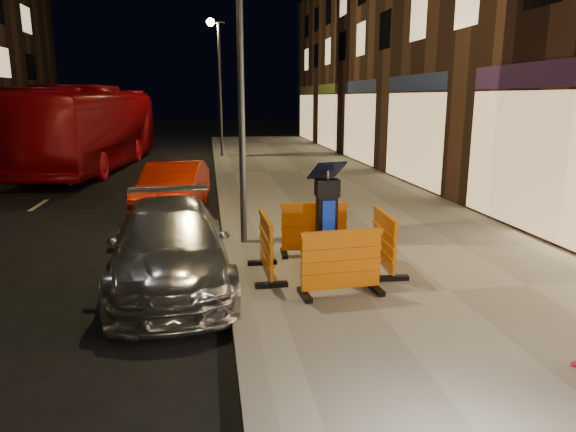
{
  "coord_description": "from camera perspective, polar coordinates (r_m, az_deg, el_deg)",
  "views": [
    {
      "loc": [
        -0.36,
        -6.54,
        2.87
      ],
      "look_at": [
        0.8,
        1.0,
        1.1
      ],
      "focal_mm": 32.0,
      "sensor_mm": 36.0,
      "label": 1
    }
  ],
  "objects": [
    {
      "name": "sidewalk",
      "position": [
        7.87,
        17.38,
        -8.38
      ],
      "size": [
        6.0,
        60.0,
        0.15
      ],
      "primitive_type": "cube",
      "color": "gray",
      "rests_on": "ground"
    },
    {
      "name": "barrier_front",
      "position": [
        7.23,
        5.95,
        -5.17
      ],
      "size": [
        1.23,
        0.58,
        0.93
      ],
      "primitive_type": "cube",
      "rotation": [
        0.0,
        0.0,
        0.08
      ],
      "color": "orange",
      "rests_on": "sidewalk"
    },
    {
      "name": "barrier_kerbside",
      "position": [
        7.96,
        -2.43,
        -3.4
      ],
      "size": [
        0.52,
        1.21,
        0.93
      ],
      "primitive_type": "cube",
      "rotation": [
        0.0,
        0.0,
        1.6
      ],
      "color": "orange",
      "rests_on": "sidewalk"
    },
    {
      "name": "car_red",
      "position": [
        13.39,
        -12.48,
        0.38
      ],
      "size": [
        1.82,
        3.98,
        1.26
      ],
      "primitive_type": "imported",
      "rotation": [
        0.0,
        0.0,
        -0.13
      ],
      "color": "#AC1806",
      "rests_on": "ground"
    },
    {
      "name": "parking_kiosk",
      "position": [
        8.02,
        4.31,
        -0.57
      ],
      "size": [
        0.53,
        0.53,
        1.67
      ],
      "primitive_type": "cube",
      "rotation": [
        0.0,
        0.0,
        -0.01
      ],
      "color": "black",
      "rests_on": "sidewalk"
    },
    {
      "name": "barrier_bldgside",
      "position": [
        8.37,
        10.62,
        -2.79
      ],
      "size": [
        0.55,
        1.22,
        0.93
      ],
      "primitive_type": "cube",
      "rotation": [
        0.0,
        0.0,
        1.53
      ],
      "color": "orange",
      "rests_on": "sidewalk"
    },
    {
      "name": "street_lamp_mid",
      "position": [
        9.57,
        -5.26,
        14.69
      ],
      "size": [
        0.12,
        0.12,
        6.0
      ],
      "primitive_type": "cylinder",
      "color": "#3F3F44",
      "rests_on": "sidewalk"
    },
    {
      "name": "street_lamp_far",
      "position": [
        24.55,
        -7.53,
        13.62
      ],
      "size": [
        0.12,
        0.12,
        6.0
      ],
      "primitive_type": "cylinder",
      "color": "#3F3F44",
      "rests_on": "sidewalk"
    },
    {
      "name": "car_silver",
      "position": [
        8.36,
        -12.75,
        -7.35
      ],
      "size": [
        2.08,
        4.44,
        1.25
      ],
      "primitive_type": "imported",
      "rotation": [
        0.0,
        0.0,
        0.08
      ],
      "color": "#B3B3B8",
      "rests_on": "ground"
    },
    {
      "name": "bus_doubledecker",
      "position": [
        22.58,
        -20.78,
        4.92
      ],
      "size": [
        3.83,
        12.02,
        3.29
      ],
      "primitive_type": "imported",
      "rotation": [
        0.0,
        0.0,
        -0.09
      ],
      "color": "#94060D",
      "rests_on": "ground"
    },
    {
      "name": "kerb",
      "position": [
        7.13,
        -5.22,
        -10.1
      ],
      "size": [
        0.3,
        60.0,
        0.15
      ],
      "primitive_type": "cube",
      "color": "slate",
      "rests_on": "ground"
    },
    {
      "name": "ground_plane",
      "position": [
        7.16,
        -5.21,
        -10.65
      ],
      "size": [
        120.0,
        120.0,
        0.0
      ],
      "primitive_type": "plane",
      "color": "black",
      "rests_on": "ground"
    },
    {
      "name": "barrier_back",
      "position": [
        9.01,
        2.91,
        -1.44
      ],
      "size": [
        1.23,
        0.57,
        0.93
      ],
      "primitive_type": "cube",
      "rotation": [
        0.0,
        0.0,
        -0.06
      ],
      "color": "orange",
      "rests_on": "sidewalk"
    }
  ]
}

